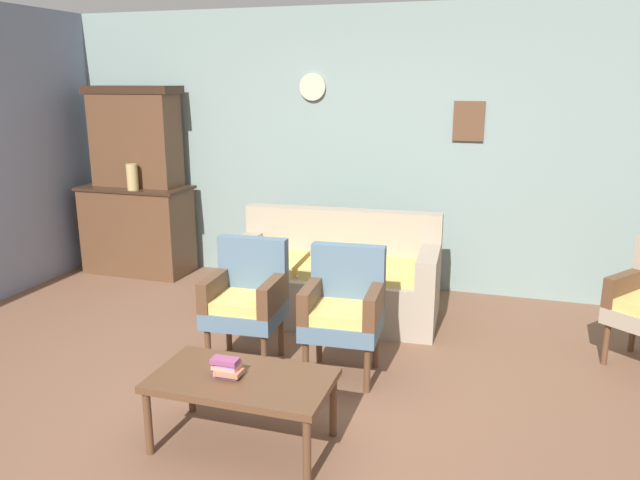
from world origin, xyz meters
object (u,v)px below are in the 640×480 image
Objects in this scene: vase_on_cabinet at (132,177)px; side_cabinet at (138,229)px; armchair_by_doorway at (247,296)px; floral_couch at (335,280)px; book_stack_on_table at (227,367)px; armchair_row_middle at (344,306)px; coffee_table at (242,384)px.

side_cabinet is at bearing 119.57° from vase_on_cabinet.
floral_couch is at bearing 71.06° from armchair_by_doorway.
book_stack_on_table is (-0.02, -2.09, 0.15)m from floral_couch.
armchair_by_doorway is 1.09m from book_stack_on_table.
vase_on_cabinet is 0.30× the size of armchair_by_doorway.
side_cabinet reaches higher than armchair_by_doorway.
armchair_row_middle is (2.63, -1.48, -0.56)m from vase_on_cabinet.
floral_couch reaches higher than book_stack_on_table.
side_cabinet is 0.63m from vase_on_cabinet.
armchair_by_doorway is at bearing -179.42° from armchair_row_middle.
coffee_table is 0.13m from book_stack_on_table.
armchair_row_middle is 1.11m from book_stack_on_table.
book_stack_on_table reaches higher than coffee_table.
floral_couch is 2.02× the size of armchair_by_doorway.
vase_on_cabinet is 0.27× the size of coffee_table.
floral_couch is 1.81× the size of coffee_table.
book_stack_on_table is (-0.38, -1.04, -0.03)m from armchair_row_middle.
vase_on_cabinet is at bearing 132.78° from coffee_table.
vase_on_cabinet is 3.43m from book_stack_on_table.
floral_couch and armchair_row_middle have the same top height.
armchair_row_middle is (2.73, -1.67, 0.03)m from side_cabinet.
side_cabinet is 1.28× the size of armchair_row_middle.
vase_on_cabinet is 3.49m from coffee_table.
armchair_row_middle is (0.73, 0.01, 0.00)m from armchair_by_doorway.
coffee_table is at bearing 10.41° from book_stack_on_table.
side_cabinet is 4.34× the size of vase_on_cabinet.
armchair_by_doorway is at bearing 108.33° from book_stack_on_table.
side_cabinet reaches higher than book_stack_on_table.
vase_on_cabinet is 3.07m from armchair_row_middle.
side_cabinet is at bearing 132.02° from coffee_table.
coffee_table is at bearing -106.49° from armchair_row_middle.
vase_on_cabinet is 2.48m from armchair_by_doorway.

